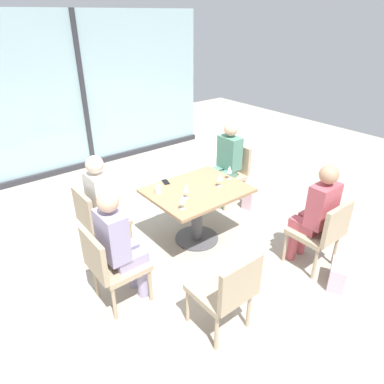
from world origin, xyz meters
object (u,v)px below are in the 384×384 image
(chair_far_left, at_px, (98,218))
(coffee_cup, at_px, (158,189))
(wine_glass_2, at_px, (182,199))
(cell_phone_on_table, at_px, (166,182))
(chair_far_right, at_px, (231,171))
(chair_front_right, at_px, (322,231))
(chair_side_end, at_px, (111,263))
(person_far_left, at_px, (104,200))
(wine_glass_3, at_px, (186,188))
(handbag_1, at_px, (338,275))
(person_side_end, at_px, (119,242))
(person_far_right, at_px, (226,160))
(wine_glass_0, at_px, (220,177))
(handbag_0, at_px, (252,198))
(chair_front_left, at_px, (227,289))
(dining_table_main, at_px, (197,203))
(person_front_right, at_px, (316,211))
(wine_glass_1, at_px, (229,170))

(chair_far_left, relative_size, coffee_cup, 9.67)
(wine_glass_2, height_order, cell_phone_on_table, wine_glass_2)
(chair_far_right, xyz_separation_m, chair_front_right, (-0.36, -1.79, 0.00))
(chair_side_end, distance_m, cell_phone_on_table, 1.39)
(person_far_left, bearing_deg, coffee_cup, -28.02)
(wine_glass_3, relative_size, handbag_1, 0.62)
(chair_front_right, bearing_deg, coffee_cup, 127.33)
(chair_front_right, height_order, person_side_end, person_side_end)
(person_far_right, xyz_separation_m, wine_glass_0, (-0.71, -0.63, 0.16))
(chair_far_right, xyz_separation_m, person_far_left, (-2.06, -0.00, 0.20))
(chair_side_end, relative_size, handbag_1, 2.90)
(wine_glass_0, xyz_separation_m, handbag_0, (0.93, 0.26, -0.72))
(chair_far_left, bearing_deg, chair_side_end, -107.23)
(wine_glass_2, bearing_deg, wine_glass_0, 12.74)
(chair_far_left, distance_m, person_side_end, 0.89)
(chair_front_left, relative_size, wine_glass_2, 4.70)
(chair_far_left, height_order, cell_phone_on_table, chair_far_left)
(dining_table_main, distance_m, person_front_right, 1.39)
(person_far_left, xyz_separation_m, wine_glass_2, (0.55, -0.78, 0.16))
(chair_side_end, distance_m, person_front_right, 2.24)
(wine_glass_0, bearing_deg, person_far_left, 153.19)
(coffee_cup, xyz_separation_m, cell_phone_on_table, (0.23, 0.18, -0.04))
(cell_phone_on_table, bearing_deg, person_front_right, -43.25)
(person_side_end, bearing_deg, cell_phone_on_table, 34.99)
(chair_far_right, bearing_deg, chair_far_left, 180.00)
(dining_table_main, bearing_deg, wine_glass_2, -147.56)
(chair_side_end, bearing_deg, coffee_cup, 30.73)
(chair_front_right, relative_size, chair_far_left, 1.00)
(person_front_right, relative_size, person_far_left, 1.00)
(person_front_right, bearing_deg, handbag_1, -102.01)
(chair_side_end, distance_m, person_far_left, 0.95)
(dining_table_main, distance_m, chair_far_right, 1.20)
(handbag_0, height_order, handbag_1, same)
(person_side_end, distance_m, person_far_left, 0.89)
(wine_glass_0, height_order, handbag_1, wine_glass_0)
(chair_side_end, xyz_separation_m, wine_glass_1, (1.85, 0.31, 0.37))
(chair_far_left, height_order, coffee_cup, chair_far_left)
(person_far_right, height_order, coffee_cup, person_far_right)
(chair_side_end, distance_m, wine_glass_0, 1.67)
(wine_glass_2, bearing_deg, wine_glass_1, 14.39)
(dining_table_main, relative_size, cell_phone_on_table, 8.04)
(handbag_1, bearing_deg, chair_side_end, 121.49)
(dining_table_main, height_order, person_front_right, person_front_right)
(dining_table_main, xyz_separation_m, wine_glass_0, (0.26, -0.12, 0.32))
(person_side_end, relative_size, person_far_left, 1.00)
(person_far_left, distance_m, coffee_cup, 0.63)
(person_side_end, bearing_deg, wine_glass_0, 8.43)
(handbag_0, relative_size, handbag_1, 1.00)
(chair_side_end, relative_size, chair_front_left, 1.00)
(person_far_right, height_order, person_side_end, same)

